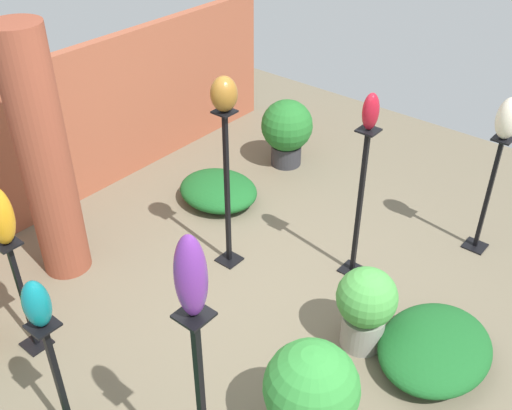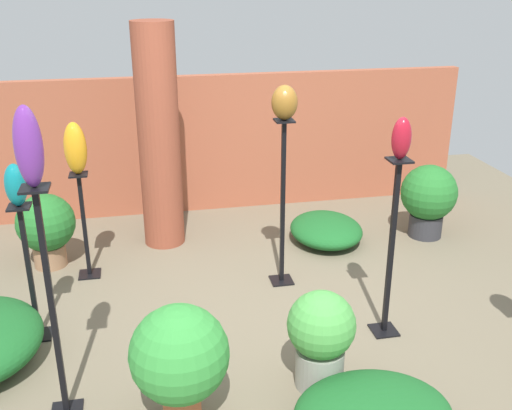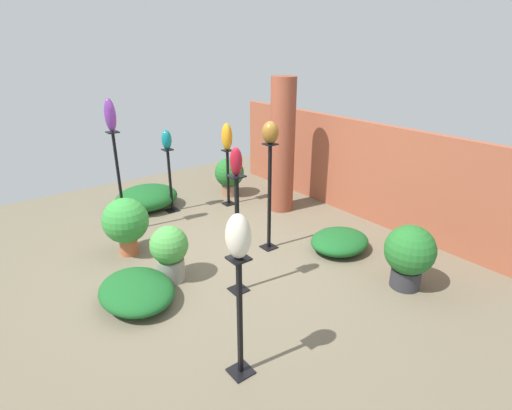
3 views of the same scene
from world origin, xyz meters
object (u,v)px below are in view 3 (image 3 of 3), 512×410
pedestal_ivory (240,323)px  pedestal_bronze (269,202)px  pedestal_teal (170,184)px  art_vase_amber (227,137)px  art_vase_violet (110,115)px  potted_plant_near_pillar (170,251)px  brick_pillar (282,146)px  pedestal_violet (120,187)px  art_vase_teal (167,140)px  art_vase_bronze (270,132)px  potted_plant_mid_left (409,254)px  potted_plant_front_right (126,222)px  potted_plant_walkway_edge (229,174)px  art_vase_ivory (238,236)px  art_vase_ruby (236,161)px  pedestal_ruby (238,240)px  pedestal_amber (228,180)px

pedestal_ivory → pedestal_bronze: bearing=134.7°
pedestal_teal → art_vase_amber: 1.25m
art_vase_violet → potted_plant_near_pillar: 2.19m
brick_pillar → pedestal_violet: size_ratio=1.44×
pedestal_violet → pedestal_bronze: bearing=38.6°
pedestal_ivory → art_vase_teal: (-3.73, 1.20, 0.73)m
pedestal_ivory → potted_plant_near_pillar: pedestal_ivory is taller
brick_pillar → art_vase_bronze: size_ratio=7.79×
potted_plant_mid_left → potted_plant_front_right: 3.65m
potted_plant_near_pillar → potted_plant_walkway_edge: bearing=132.1°
pedestal_ivory → art_vase_teal: 3.99m
pedestal_violet → art_vase_ivory: (3.44, -0.25, 0.63)m
pedestal_teal → art_vase_ruby: (2.68, -0.48, 1.08)m
pedestal_ivory → pedestal_teal: bearing=162.2°
pedestal_teal → pedestal_ivory: bearing=-17.8°
potted_plant_mid_left → potted_plant_front_right: size_ratio=0.97×
pedestal_teal → art_vase_ivory: bearing=-17.8°
art_vase_bronze → art_vase_teal: 2.17m
art_vase_ivory → pedestal_violet: bearing=175.8°
pedestal_ruby → art_vase_amber: size_ratio=3.08×
art_vase_amber → pedestal_amber: bearing=-45.0°
art_vase_teal → potted_plant_mid_left: bearing=16.8°
pedestal_amber → art_vase_teal: 1.29m
pedestal_teal → art_vase_ivory: size_ratio=2.96×
art_vase_ruby → potted_plant_front_right: size_ratio=0.37×
pedestal_amber → art_vase_ruby: (2.34, -1.43, 1.13)m
pedestal_bronze → art_vase_bronze: bearing=90.0°
pedestal_amber → potted_plant_walkway_edge: size_ratio=1.39×
brick_pillar → pedestal_violet: bearing=-107.4°
pedestal_amber → potted_plant_walkway_edge: bearing=143.3°
pedestal_ruby → brick_pillar: bearing=128.1°
art_vase_teal → art_vase_bronze: bearing=13.0°
art_vase_ruby → art_vase_teal: 2.74m
art_vase_ivory → potted_plant_front_right: size_ratio=0.46×
art_vase_amber → potted_plant_near_pillar: bearing=-49.9°
brick_pillar → art_vase_violet: brick_pillar is taller
art_vase_ruby → potted_plant_mid_left: art_vase_ruby is taller
brick_pillar → pedestal_ruby: (1.60, -2.05, -0.46)m
potted_plant_front_right → pedestal_ivory: bearing=-0.6°
pedestal_bronze → art_vase_bronze: (0.00, 0.00, 0.96)m
pedestal_amber → art_vase_amber: (-0.00, 0.00, 0.78)m
art_vase_ruby → potted_plant_front_right: (-1.66, -0.69, -1.10)m
potted_plant_near_pillar → art_vase_violet: bearing=178.3°
art_vase_teal → potted_plant_near_pillar: size_ratio=0.44×
pedestal_teal → potted_plant_front_right: pedestal_teal is taller
pedestal_amber → art_vase_ruby: bearing=-31.5°
art_vase_teal → potted_plant_walkway_edge: (-0.04, 1.24, -0.85)m
art_vase_ruby → potted_plant_walkway_edge: size_ratio=0.42×
brick_pillar → art_vase_bronze: (1.00, -1.09, 0.54)m
art_vase_teal → potted_plant_front_right: art_vase_teal is taller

